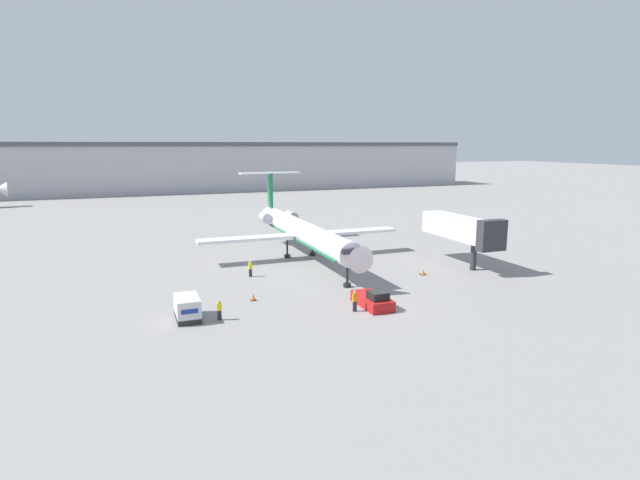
% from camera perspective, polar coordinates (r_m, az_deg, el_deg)
% --- Properties ---
extents(ground_plane, '(600.00, 600.00, 0.00)m').
position_cam_1_polar(ground_plane, '(44.68, 6.89, -7.74)').
color(ground_plane, gray).
extents(terminal_building, '(180.00, 16.80, 14.79)m').
position_cam_1_polar(terminal_building, '(158.65, -14.13, 8.13)').
color(terminal_building, '#B2B2B7').
rests_on(terminal_building, ground).
extents(airplane_main, '(26.01, 33.07, 10.04)m').
position_cam_1_polar(airplane_main, '(62.58, -2.03, 1.08)').
color(airplane_main, white).
rests_on(airplane_main, ground).
extents(pushback_tug, '(2.17, 4.68, 1.65)m').
position_cam_1_polar(pushback_tug, '(44.89, 6.04, -6.83)').
color(pushback_tug, '#B21919').
rests_on(pushback_tug, ground).
extents(luggage_cart, '(1.88, 3.37, 1.91)m').
position_cam_1_polar(luggage_cart, '(42.85, -14.93, -7.52)').
color(luggage_cart, '#232326').
rests_on(luggage_cart, ground).
extents(worker_near_tug, '(0.40, 0.26, 1.86)m').
position_cam_1_polar(worker_near_tug, '(43.36, 4.00, -6.90)').
color(worker_near_tug, '#232838').
rests_on(worker_near_tug, ground).
extents(worker_by_wing, '(0.40, 0.25, 1.79)m').
position_cam_1_polar(worker_by_wing, '(54.84, -7.96, -3.22)').
color(worker_by_wing, '#232838').
rests_on(worker_by_wing, ground).
extents(worker_on_apron, '(0.40, 0.24, 1.72)m').
position_cam_1_polar(worker_on_apron, '(42.05, -11.45, -7.80)').
color(worker_on_apron, '#232838').
rests_on(worker_on_apron, ground).
extents(traffic_cone_left, '(0.50, 0.50, 0.68)m').
position_cam_1_polar(traffic_cone_left, '(46.79, -7.63, -6.48)').
color(traffic_cone_left, black).
rests_on(traffic_cone_left, ground).
extents(traffic_cone_right, '(0.67, 0.67, 0.60)m').
position_cam_1_polar(traffic_cone_right, '(56.49, 11.70, -3.61)').
color(traffic_cone_right, black).
rests_on(traffic_cone_right, ground).
extents(jet_bridge, '(3.20, 12.19, 6.19)m').
position_cam_1_polar(jet_bridge, '(61.00, 15.92, 1.27)').
color(jet_bridge, '#2D2D33').
rests_on(jet_bridge, ground).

